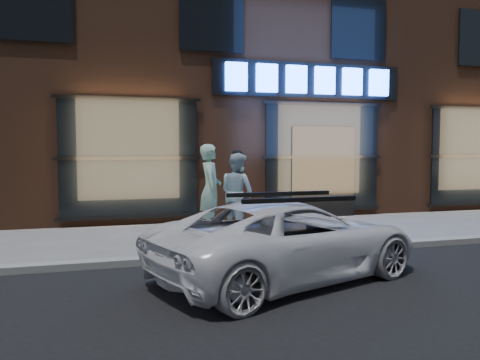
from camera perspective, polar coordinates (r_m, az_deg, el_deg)
name	(u,v)px	position (r m, az deg, el deg)	size (l,w,h in m)	color
ground	(415,247)	(9.41, 20.52, -7.63)	(90.00, 90.00, 0.00)	slate
curb	(415,244)	(9.40, 20.52, -7.27)	(60.00, 0.25, 0.12)	gray
storefront_building	(272,51)	(16.68, 3.94, 15.38)	(30.20, 8.28, 10.30)	#54301E
man_bowtie	(211,189)	(10.10, -3.62, -1.08)	(0.70, 0.46, 1.92)	#A1D4BC
man_cap	(237,192)	(10.26, -0.34, -1.52)	(0.84, 0.66, 1.74)	silver
white_suv	(289,240)	(6.65, 5.95, -7.26)	(1.86, 4.03, 1.12)	white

